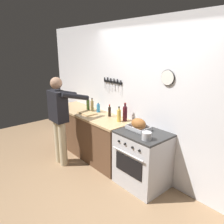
# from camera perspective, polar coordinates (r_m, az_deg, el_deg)

# --- Properties ---
(ground_plane) EXTENTS (8.00, 8.00, 0.00)m
(ground_plane) POSITION_cam_1_polar(r_m,az_deg,el_deg) (3.37, -7.60, -22.93)
(ground_plane) COLOR #937251
(wall_back) EXTENTS (6.00, 0.13, 2.60)m
(wall_back) POSITION_cam_1_polar(r_m,az_deg,el_deg) (3.61, 9.78, 2.89)
(wall_back) COLOR silver
(wall_back) RESTS_ON ground
(counter_block) EXTENTS (2.03, 0.65, 0.90)m
(counter_block) POSITION_cam_1_polar(r_m,az_deg,el_deg) (4.49, -5.69, -5.65)
(counter_block) COLOR brown
(counter_block) RESTS_ON ground
(stove) EXTENTS (0.76, 0.67, 0.90)m
(stove) POSITION_cam_1_polar(r_m,az_deg,el_deg) (3.52, 8.05, -12.24)
(stove) COLOR #BCBCC1
(stove) RESTS_ON ground
(person_cook) EXTENTS (0.51, 0.63, 1.66)m
(person_cook) POSITION_cam_1_polar(r_m,az_deg,el_deg) (4.04, -13.69, -1.01)
(person_cook) COLOR #C6B793
(person_cook) RESTS_ON ground
(roasting_pan) EXTENTS (0.35, 0.26, 0.19)m
(roasting_pan) POSITION_cam_1_polar(r_m,az_deg,el_deg) (3.41, 7.04, -3.35)
(roasting_pan) COLOR #B7B7BC
(roasting_pan) RESTS_ON stove
(saucepan) EXTENTS (0.14, 0.14, 0.11)m
(saucepan) POSITION_cam_1_polar(r_m,az_deg,el_deg) (3.07, 9.15, -6.27)
(saucepan) COLOR #B7B7BC
(saucepan) RESTS_ON stove
(cutting_board) EXTENTS (0.36, 0.24, 0.02)m
(cutting_board) POSITION_cam_1_polar(r_m,az_deg,el_deg) (4.29, -6.60, -0.24)
(cutting_board) COLOR tan
(cutting_board) RESTS_ON counter_block
(bottle_cooking_oil) EXTENTS (0.07, 0.07, 0.27)m
(bottle_cooking_oil) POSITION_cam_1_polar(r_m,az_deg,el_deg) (3.76, 1.85, -0.89)
(bottle_cooking_oil) COLOR gold
(bottle_cooking_oil) RESTS_ON counter_block
(bottle_olive_oil) EXTENTS (0.06, 0.06, 0.29)m
(bottle_olive_oil) POSITION_cam_1_polar(r_m,az_deg,el_deg) (4.47, -6.36, 1.93)
(bottle_olive_oil) COLOR #385623
(bottle_olive_oil) RESTS_ON counter_block
(bottle_vinegar) EXTENTS (0.07, 0.07, 0.27)m
(bottle_vinegar) POSITION_cam_1_polar(r_m,az_deg,el_deg) (4.40, -5.28, 1.64)
(bottle_vinegar) COLOR #997F4C
(bottle_vinegar) RESTS_ON counter_block
(bottle_dish_soap) EXTENTS (0.07, 0.07, 0.21)m
(bottle_dish_soap) POSITION_cam_1_polar(r_m,az_deg,el_deg) (4.34, -3.63, 1.08)
(bottle_dish_soap) COLOR #338CCC
(bottle_dish_soap) RESTS_ON counter_block
(bottle_wine_red) EXTENTS (0.08, 0.08, 0.33)m
(bottle_wine_red) POSITION_cam_1_polar(r_m,az_deg,el_deg) (3.80, 3.46, -0.35)
(bottle_wine_red) COLOR #47141E
(bottle_wine_red) RESTS_ON counter_block
(bottle_soy_sauce) EXTENTS (0.05, 0.05, 0.23)m
(bottle_soy_sauce) POSITION_cam_1_polar(r_m,az_deg,el_deg) (4.05, -0.65, 0.14)
(bottle_soy_sauce) COLOR black
(bottle_soy_sauce) RESTS_ON counter_block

